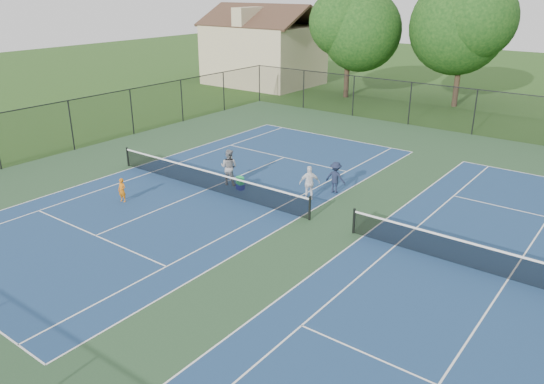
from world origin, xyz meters
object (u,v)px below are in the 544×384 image
Objects in this scene: child_player at (122,190)px; bystander_a at (309,183)px; tree_back_b at (465,22)px; clapboard_house at (264,52)px; bystander_b at (336,177)px; ball_crate at (240,187)px; ball_hopper at (240,180)px; instructor at (229,167)px; tree_back_a at (349,26)px.

bystander_a is at bearing 28.96° from child_player.
tree_back_b reaches higher than clapboard_house.
bystander_b is 4.34× the size of ball_crate.
clapboard_house is 28.36× the size of ball_hopper.
ball_crate is (0.91, -0.23, -0.77)m from instructor.
bystander_b is at bearing 33.57° from child_player.
child_player is at bearing -126.72° from ball_crate.
clapboard_house reaches higher than instructor.
tree_back_a is 10.47m from clapboard_house.
child_player reaches higher than ball_crate.
bystander_a is 1.55m from bystander_b.
instructor is 5.27m from bystander_b.
tree_back_b reaches higher than child_player.
tree_back_b is at bearing -88.62° from bystander_b.
ball_crate is at bearing 149.93° from instructor.
child_player is at bearing -63.83° from clapboard_house.
clapboard_house reaches higher than bystander_b.
clapboard_house is 28.97m from instructor.
instructor reaches higher than ball_crate.
tree_back_b reaches higher than ball_crate.
tree_back_b is 25.91m from ball_crate.
ball_hopper is at bearing 0.00° from ball_crate.
tree_back_a is 28.28m from child_player.
clapboard_house is (-19.00, -1.00, -3.50)m from tree_back_b.
ball_crate is (3.30, 4.43, -0.42)m from child_player.
tree_back_a reaches higher than bystander_b.
tree_back_b is at bearing -128.76° from bystander_a.
ball_hopper is (0.00, 0.00, 0.33)m from ball_crate.
bystander_a is 3.52m from ball_hopper.
ball_crate is 0.33m from ball_hopper.
tree_back_a is 0.91× the size of tree_back_b.
bystander_b reaches higher than ball_crate.
tree_back_b is 28.25× the size of ball_crate.
tree_back_b is 24.79m from bystander_a.
tree_back_a is 5.93× the size of bystander_b.
tree_back_b is 5.53× the size of instructor.
tree_back_b is 6.18× the size of bystander_a.
tree_back_b reaches higher than bystander_a.
instructor is at bearing -55.46° from clapboard_house.
ball_crate is (-3.89, -2.43, -0.63)m from bystander_b.
tree_back_a is 25.78× the size of ball_crate.
child_player is at bearing -81.74° from tree_back_a.
ball_crate is at bearing -93.91° from tree_back_b.
child_player reaches higher than ball_hopper.
tree_back_b is 25.82m from ball_hopper.
instructor reaches higher than child_player.
child_player is 5.25m from instructor.
clapboard_house is 29.72m from ball_hopper.
child_player is 0.73× the size of bystander_b.
instructor is (2.40, 4.66, 0.35)m from child_player.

